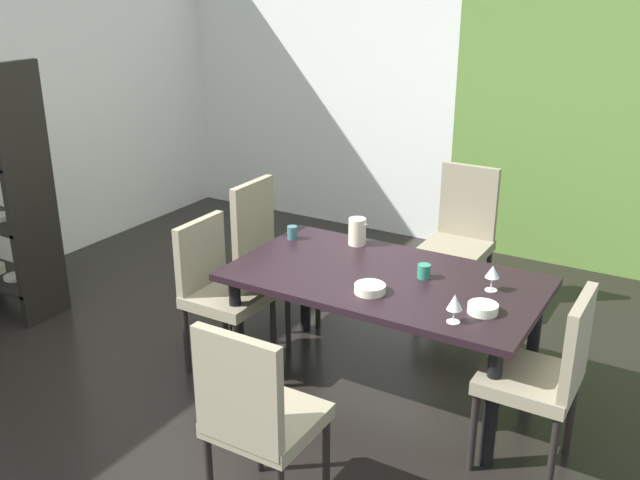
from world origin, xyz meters
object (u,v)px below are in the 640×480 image
dining_table (385,289)px  chair_head_near (256,414)px  cup_center (292,233)px  cup_corner (424,271)px  serving_bowl_west (370,289)px  chair_left_near (218,285)px  wine_glass_east (455,303)px  chair_left_far (268,251)px  pitcher_near_shelf (357,231)px  serving_bowl_south (483,308)px  chair_head_far (461,232)px  wine_glass_rear (493,272)px  chair_right_near (546,371)px

dining_table → chair_head_near: 1.27m
cup_center → cup_corner: 0.98m
serving_bowl_west → cup_center: 0.93m
chair_left_near → wine_glass_east: bearing=87.5°
dining_table → chair_left_far: 1.03m
chair_head_near → pitcher_near_shelf: size_ratio=5.72×
chair_left_near → serving_bowl_south: 1.62m
chair_head_near → wine_glass_east: (0.52, 0.93, 0.26)m
chair_left_near → chair_head_far: bearing=147.8°
serving_bowl_west → chair_left_near: bearing=-178.2°
wine_glass_east → cup_corner: 0.54m
wine_glass_east → wine_glass_rear: 0.46m
chair_head_near → cup_center: bearing=117.4°
chair_right_near → wine_glass_rear: size_ratio=6.65×
chair_head_near → cup_center: 1.71m
chair_head_far → cup_corner: (0.20, -1.19, 0.18)m
dining_table → chair_left_near: (-0.98, -0.27, -0.10)m
cup_center → pitcher_near_shelf: size_ratio=0.49×
serving_bowl_south → cup_corner: size_ratio=1.91×
chair_head_far → chair_right_near: (0.99, -1.55, -0.03)m
chair_head_near → dining_table: bearing=90.4°
serving_bowl_west → chair_head_far: bearing=91.2°
cup_center → dining_table: bearing=-16.9°
chair_head_near → chair_head_far: chair_head_far is taller
chair_head_far → pitcher_near_shelf: 1.01m
chair_head_far → serving_bowl_south: 1.58m
chair_head_far → chair_left_far: chair_head_far is taller
serving_bowl_west → wine_glass_rear: bearing=33.1°
serving_bowl_west → cup_corner: size_ratio=2.10×
chair_right_near → wine_glass_east: bearing=98.3°
dining_table → chair_head_far: size_ratio=1.68×
wine_glass_rear → wine_glass_east: bearing=-95.3°
wine_glass_rear → pitcher_near_shelf: bearing=165.5°
chair_left_near → cup_corner: bearing=106.9°
serving_bowl_west → cup_center: cup_center is taller
pitcher_near_shelf → cup_center: bearing=-163.0°
serving_bowl_south → cup_corner: cup_corner is taller
chair_head_far → wine_glass_east: 1.72m
chair_left_near → wine_glass_rear: chair_left_near is taller
chair_right_near → serving_bowl_west: size_ratio=5.67×
chair_left_far → wine_glass_rear: (1.57, -0.16, 0.25)m
wine_glass_east → cup_center: wine_glass_east is taller
dining_table → chair_left_far: (-0.99, 0.27, -0.06)m
chair_head_far → serving_bowl_west: size_ratio=6.17×
wine_glass_east → wine_glass_rear: (0.04, 0.45, 0.00)m
chair_right_near → serving_bowl_south: chair_right_near is taller
chair_left_far → chair_left_near: size_ratio=1.11×
dining_table → chair_head_far: 1.28m
wine_glass_east → chair_head_far: bearing=108.4°
chair_left_far → pitcher_near_shelf: bearing=97.6°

